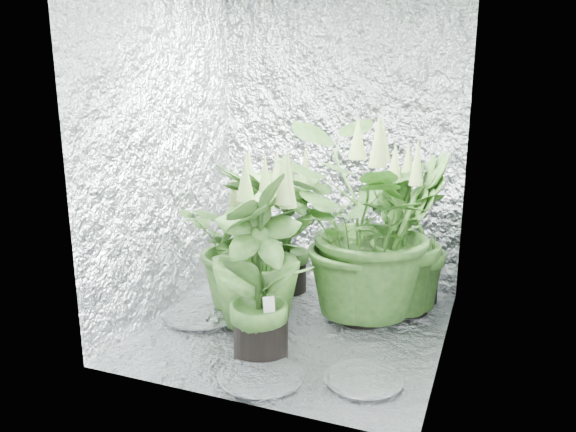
# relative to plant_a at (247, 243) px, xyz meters

# --- Properties ---
(ground) EXTENTS (1.60, 1.60, 0.00)m
(ground) POSITION_rel_plant_a_xyz_m (0.35, -0.11, -0.41)
(ground) COLOR white
(ground) RESTS_ON ground
(walls) EXTENTS (1.62, 1.62, 2.00)m
(walls) POSITION_rel_plant_a_xyz_m (0.35, -0.11, 0.59)
(walls) COLOR white
(walls) RESTS_ON ground
(plant_a) EXTENTS (0.84, 0.84, 0.89)m
(plant_a) POSITION_rel_plant_a_xyz_m (0.00, 0.00, 0.00)
(plant_a) COLOR black
(plant_a) RESTS_ON ground
(plant_b) EXTENTS (0.61, 0.61, 0.93)m
(plant_b) POSITION_rel_plant_a_xyz_m (0.11, 0.38, 0.01)
(plant_b) COLOR black
(plant_b) RESTS_ON ground
(plant_c) EXTENTS (0.63, 0.63, 1.02)m
(plant_c) POSITION_rel_plant_a_xyz_m (0.90, 0.32, 0.06)
(plant_c) COLOR black
(plant_c) RESTS_ON ground
(plant_d) EXTENTS (0.69, 0.69, 0.99)m
(plant_d) POSITION_rel_plant_a_xyz_m (0.15, -0.20, 0.03)
(plant_d) COLOR black
(plant_d) RESTS_ON ground
(plant_e) EXTENTS (1.28, 1.28, 1.19)m
(plant_e) POSITION_rel_plant_a_xyz_m (0.67, 0.11, 0.15)
(plant_e) COLOR black
(plant_e) RESTS_ON ground
(plant_f) EXTENTS (0.62, 0.62, 1.02)m
(plant_f) POSITION_rel_plant_a_xyz_m (0.32, -0.52, 0.05)
(plant_f) COLOR black
(plant_f) RESTS_ON ground
(circulation_fan) EXTENTS (0.19, 0.29, 0.35)m
(circulation_fan) POSITION_rel_plant_a_xyz_m (0.96, 0.50, -0.27)
(circulation_fan) COLOR black
(circulation_fan) RESTS_ON ground
(plant_label) EXTENTS (0.06, 0.05, 0.09)m
(plant_label) POSITION_rel_plant_a_xyz_m (0.38, -0.55, -0.11)
(plant_label) COLOR white
(plant_label) RESTS_ON plant_f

